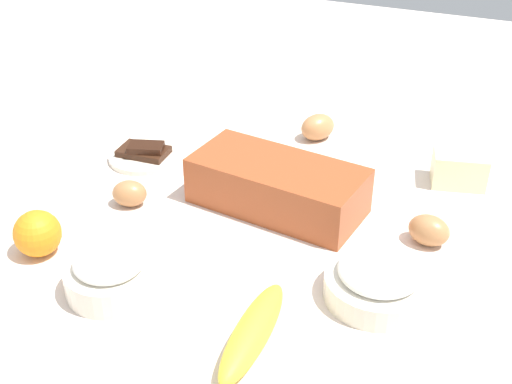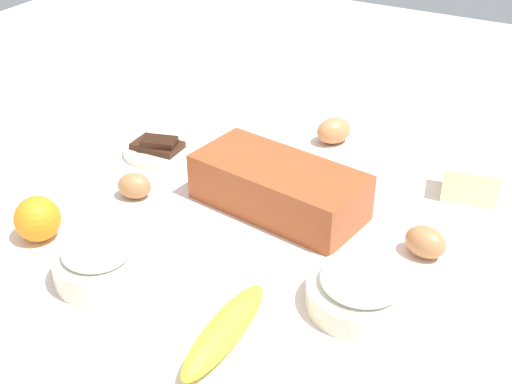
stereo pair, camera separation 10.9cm
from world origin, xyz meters
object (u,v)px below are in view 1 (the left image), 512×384
Objects in this scene: sugar_bowl at (379,280)px; banana at (253,332)px; loaf_pan at (277,185)px; butter_block at (459,168)px; chocolate_plate at (144,154)px; flour_bowl at (110,272)px; orange_fruit at (37,233)px; egg_beside_bowl at (130,193)px; egg_loose at (429,230)px; egg_near_butter at (318,127)px.

sugar_bowl is 0.78× the size of banana.
loaf_pan reaches higher than butter_block.
flour_bowl is at bearing -66.53° from chocolate_plate.
butter_block is at bearing 43.85° from loaf_pan.
loaf_pan reaches higher than chocolate_plate.
flour_bowl is 0.98× the size of chocolate_plate.
banana is at bearing -5.88° from flour_bowl.
orange_fruit is 0.70m from butter_block.
butter_block is 0.56m from egg_beside_bowl.
flour_bowl is at bearing -106.98° from loaf_pan.
banana is 0.37m from orange_fruit.
chocolate_plate is (-0.06, 0.14, -0.01)m from egg_beside_bowl.
egg_loose is at bearing 35.76° from flour_bowl.
flour_bowl is 1.81× the size of egg_near_butter.
loaf_pan is 1.56× the size of banana.
flour_bowl reaches higher than butter_block.
sugar_bowl reaches higher than chocolate_plate.
flour_bowl is at bearing -159.91° from sugar_bowl.
egg_beside_bowl is at bearing -150.67° from butter_block.
egg_beside_bowl is at bearing -68.24° from chocolate_plate.
orange_fruit is 1.00× the size of egg_near_butter.
loaf_pan reaches higher than egg_loose.
chocolate_plate is (-0.00, 0.31, -0.02)m from orange_fruit.
flour_bowl is 1.42× the size of butter_block.
egg_near_butter is (-0.28, 0.07, -0.00)m from butter_block.
sugar_bowl is 0.35m from butter_block.
egg_beside_bowl is at bearing 114.69° from flour_bowl.
flour_bowl is at bearing -65.31° from egg_beside_bowl.
banana is at bearing -109.91° from butter_block.
egg_beside_bowl reaches higher than banana.
sugar_bowl is 0.19m from banana.
orange_fruit reaches higher than banana.
sugar_bowl is 0.47m from egg_near_butter.
egg_loose is at bearing 74.72° from sugar_bowl.
orange_fruit is 0.78× the size of butter_block.
butter_block is at bearing 38.96° from orange_fruit.
chocolate_plate is at bearing 135.24° from banana.
chocolate_plate is (-0.27, -0.20, -0.02)m from egg_near_butter.
orange_fruit is 0.58m from egg_near_butter.
orange_fruit is (-0.28, -0.25, -0.01)m from loaf_pan.
orange_fruit is 1.11× the size of egg_loose.
egg_near_butter reaches higher than egg_beside_bowl.
flour_bowl reaches higher than chocolate_plate.
sugar_bowl is at bearing -99.31° from butter_block.
egg_beside_bowl is 0.16m from chocolate_plate.
flour_bowl reaches higher than sugar_bowl.
sugar_bowl reaches higher than butter_block.
loaf_pan is 0.32m from banana.
orange_fruit is at bearing -169.30° from sugar_bowl.
egg_beside_bowl is 0.44× the size of chocolate_plate.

